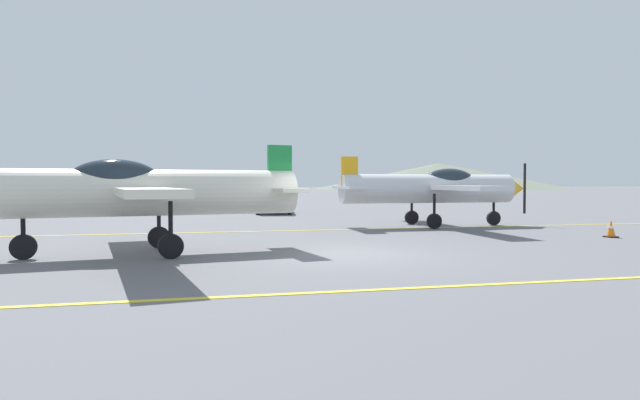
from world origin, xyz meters
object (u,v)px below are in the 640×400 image
object	(u,v)px
airplane_mid	(435,188)
car_sedan	(274,199)
traffic_cone_front	(611,229)
airplane_near	(142,191)

from	to	relation	value
airplane_mid	car_sedan	bearing A→B (deg)	113.60
airplane_mid	traffic_cone_front	distance (m)	6.99
airplane_mid	traffic_cone_front	bearing A→B (deg)	-57.58
airplane_mid	traffic_cone_front	xyz separation A→B (m)	(3.68, -5.79, -1.33)
airplane_mid	airplane_near	bearing A→B (deg)	-149.09
airplane_mid	car_sedan	size ratio (longest dim) A/B	2.11
airplane_near	traffic_cone_front	distance (m)	15.01
airplane_mid	car_sedan	distance (m)	12.43
airplane_near	traffic_cone_front	size ratio (longest dim) A/B	16.32
airplane_near	airplane_mid	size ratio (longest dim) A/B	1.00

